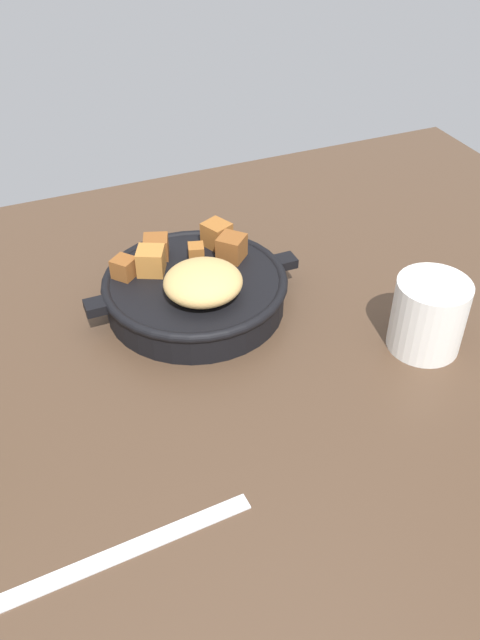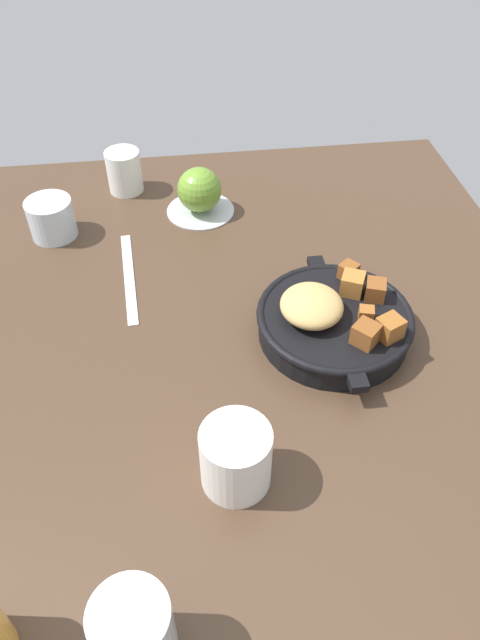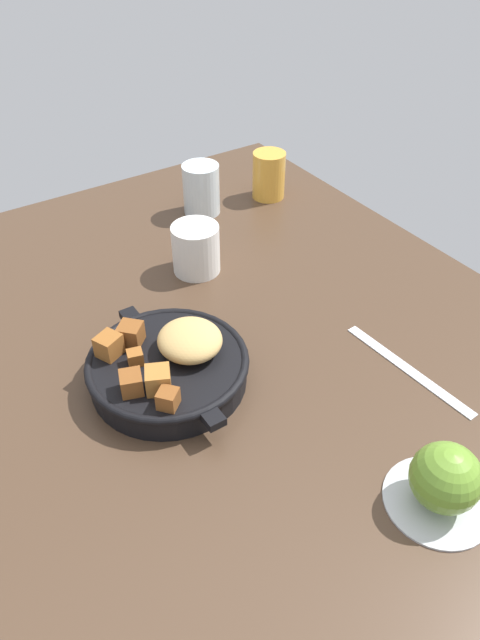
{
  "view_description": "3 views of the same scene",
  "coord_description": "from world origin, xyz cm",
  "px_view_note": "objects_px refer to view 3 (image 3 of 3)",
  "views": [
    {
      "loc": [
        22.9,
        50.63,
        49.88
      ],
      "look_at": [
        0.91,
        -1.79,
        4.2
      ],
      "focal_mm": 37.04,
      "sensor_mm": 36.0,
      "label": 1
    },
    {
      "loc": [
        -54.92,
        9.94,
        62.04
      ],
      "look_at": [
        4.26,
        2.22,
        3.28
      ],
      "focal_mm": 33.02,
      "sensor_mm": 36.0,
      "label": 2
    },
    {
      "loc": [
        56.86,
        -34.85,
        59.18
      ],
      "look_at": [
        3.38,
        0.26,
        6.21
      ],
      "focal_mm": 32.96,
      "sensor_mm": 36.0,
      "label": 3
    }
  ],
  "objects_px": {
    "butter_knife": "(408,369)",
    "juice_glass_amber": "(269,175)",
    "water_glass_tall": "(201,189)",
    "cast_iron_skillet": "(169,365)",
    "ceramic_mug_white": "(196,249)",
    "red_apple": "(446,478)"
  },
  "relations": [
    {
      "from": "cast_iron_skillet",
      "to": "water_glass_tall",
      "type": "relative_size",
      "value": 2.67
    },
    {
      "from": "juice_glass_amber",
      "to": "water_glass_tall",
      "type": "xyz_separation_m",
      "value": [
        -0.02,
        -0.15,
        0.0
      ]
    },
    {
      "from": "cast_iron_skillet",
      "to": "water_glass_tall",
      "type": "xyz_separation_m",
      "value": [
        -0.39,
        0.28,
        0.02
      ]
    },
    {
      "from": "red_apple",
      "to": "ceramic_mug_white",
      "type": "height_order",
      "value": "same"
    },
    {
      "from": "cast_iron_skillet",
      "to": "juice_glass_amber",
      "type": "bearing_deg",
      "value": 130.63
    },
    {
      "from": "cast_iron_skillet",
      "to": "butter_knife",
      "type": "distance_m",
      "value": 0.34
    },
    {
      "from": "cast_iron_skillet",
      "to": "ceramic_mug_white",
      "type": "xyz_separation_m",
      "value": [
        -0.22,
        0.17,
        0.01
      ]
    },
    {
      "from": "cast_iron_skillet",
      "to": "red_apple",
      "type": "distance_m",
      "value": 0.38
    },
    {
      "from": "ceramic_mug_white",
      "to": "water_glass_tall",
      "type": "distance_m",
      "value": 0.21
    },
    {
      "from": "red_apple",
      "to": "ceramic_mug_white",
      "type": "bearing_deg",
      "value": 179.61
    },
    {
      "from": "cast_iron_skillet",
      "to": "butter_knife",
      "type": "height_order",
      "value": "cast_iron_skillet"
    },
    {
      "from": "ceramic_mug_white",
      "to": "cast_iron_skillet",
      "type": "bearing_deg",
      "value": -37.88
    },
    {
      "from": "water_glass_tall",
      "to": "ceramic_mug_white",
      "type": "bearing_deg",
      "value": -33.0
    },
    {
      "from": "butter_knife",
      "to": "water_glass_tall",
      "type": "bearing_deg",
      "value": 177.96
    },
    {
      "from": "butter_knife",
      "to": "juice_glass_amber",
      "type": "relative_size",
      "value": 2.35
    },
    {
      "from": "butter_knife",
      "to": "juice_glass_amber",
      "type": "bearing_deg",
      "value": 162.26
    },
    {
      "from": "water_glass_tall",
      "to": "cast_iron_skillet",
      "type": "bearing_deg",
      "value": -35.78
    },
    {
      "from": "cast_iron_skillet",
      "to": "red_apple",
      "type": "xyz_separation_m",
      "value": [
        0.34,
        0.16,
        0.02
      ]
    },
    {
      "from": "red_apple",
      "to": "butter_knife",
      "type": "height_order",
      "value": "red_apple"
    },
    {
      "from": "butter_knife",
      "to": "cast_iron_skillet",
      "type": "bearing_deg",
      "value": -123.2
    },
    {
      "from": "red_apple",
      "to": "juice_glass_amber",
      "type": "bearing_deg",
      "value": 159.4
    },
    {
      "from": "red_apple",
      "to": "juice_glass_amber",
      "type": "height_order",
      "value": "juice_glass_amber"
    }
  ]
}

